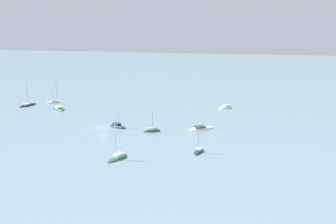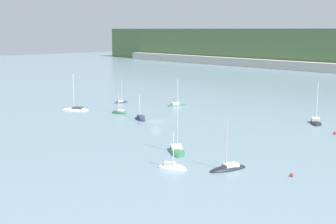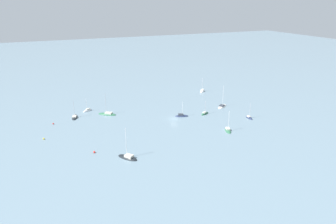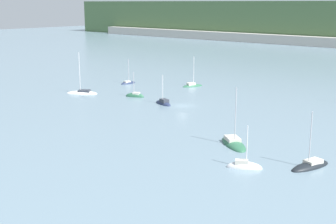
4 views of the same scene
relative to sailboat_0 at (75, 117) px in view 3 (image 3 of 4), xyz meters
The scene contains 14 objects.
ground_plane 41.82m from the sailboat_0, 154.17° to the left, with size 600.00×600.00×0.00m, color slate.
sailboat_0 is the anchor object (origin of this frame).
sailboat_1 63.74m from the sailboat_0, 143.06° to the left, with size 4.02×6.21×8.49m.
sailboat_2 66.11m from the sailboat_0, 169.03° to the left, with size 7.80×6.58×10.75m.
sailboat_3 13.67m from the sailboat_0, behind, with size 8.23×7.29×9.94m.
sailboat_4 73.41m from the sailboat_0, 155.81° to the left, with size 2.21×4.89×7.31m.
sailboat_5 45.17m from the sailboat_0, 158.18° to the left, with size 6.06×3.76×7.05m.
sailboat_6 70.66m from the sailboat_0, 168.72° to the right, with size 5.08×5.19×8.27m.
sailboat_7 45.52m from the sailboat_0, 102.09° to the left, with size 6.24×7.49×10.76m.
sailboat_8 55.48m from the sailboat_0, 160.72° to the left, with size 4.78×3.10×6.79m.
sailboat_9 9.07m from the sailboat_0, 136.12° to the right, with size 4.81×3.70×6.87m.
mooring_buoy_0 23.04m from the sailboat_0, 53.87° to the left, with size 0.58×0.58×0.58m.
mooring_buoy_1 10.00m from the sailboat_0, 25.57° to the left, with size 0.59×0.59×0.59m.
mooring_buoy_2 36.65m from the sailboat_0, 91.01° to the left, with size 0.69×0.69×0.69m.
Camera 3 is at (53.84, 115.90, 47.57)m, focal length 35.00 mm.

